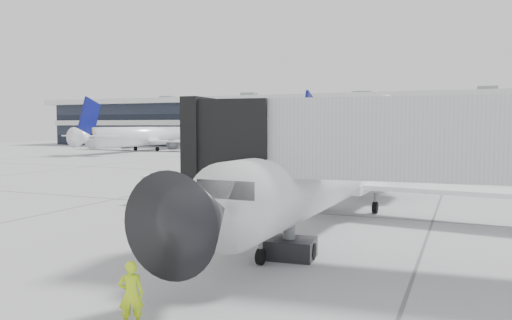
% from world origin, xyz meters
% --- Properties ---
extents(ground, '(220.00, 220.00, 0.00)m').
position_xyz_m(ground, '(0.00, 0.00, 0.00)').
color(ground, gray).
rests_on(ground, ground).
extents(terminal, '(170.00, 22.00, 10.00)m').
position_xyz_m(terminal, '(0.00, 82.00, 5.00)').
color(terminal, black).
rests_on(terminal, ground).
extents(bg_jet_left, '(32.00, 40.00, 9.60)m').
position_xyz_m(bg_jet_left, '(-45.00, 55.00, 0.00)').
color(bg_jet_left, white).
rests_on(bg_jet_left, ground).
extents(bg_jet_center, '(32.00, 40.00, 9.60)m').
position_xyz_m(bg_jet_center, '(-8.00, 55.00, 0.00)').
color(bg_jet_center, white).
rests_on(bg_jet_center, ground).
extents(regional_jet, '(25.19, 31.39, 7.25)m').
position_xyz_m(regional_jet, '(5.28, 0.10, 2.48)').
color(regional_jet, white).
rests_on(regional_jet, ground).
extents(jet_bridge, '(18.83, 5.26, 6.04)m').
position_xyz_m(jet_bridge, '(12.31, -8.86, 4.40)').
color(jet_bridge, silver).
rests_on(jet_bridge, ground).
extents(ramp_worker, '(0.73, 0.66, 1.67)m').
position_xyz_m(ramp_worker, '(4.10, -17.05, 0.83)').
color(ramp_worker, '#CDFB1A').
rests_on(ramp_worker, ground).
extents(traffic_cone, '(0.48, 0.48, 0.54)m').
position_xyz_m(traffic_cone, '(-2.15, 14.46, 0.25)').
color(traffic_cone, orange).
rests_on(traffic_cone, ground).
extents(far_tug, '(1.46, 2.14, 1.26)m').
position_xyz_m(far_tug, '(-15.92, 32.60, 0.57)').
color(far_tug, black).
rests_on(far_tug, ground).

